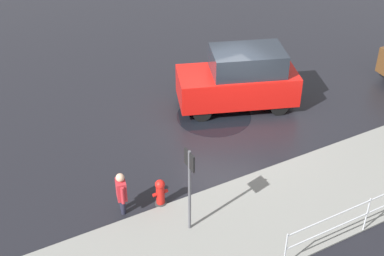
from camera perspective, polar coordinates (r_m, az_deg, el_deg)
ground_plane at (r=17.36m, az=3.84°, el=0.61°), size 60.00×60.00×0.00m
kerb_strip at (r=14.71m, az=12.55°, el=-7.26°), size 24.00×3.20×0.04m
moving_hatchback at (r=17.75m, az=5.12°, el=5.22°), size 4.25×2.95×2.06m
fire_hydrant at (r=13.96m, az=-3.40°, el=-6.89°), size 0.42×0.31×0.80m
pedestrian at (r=13.67m, az=-7.55°, el=-6.66°), size 0.32×0.56×1.22m
sign_post at (r=12.49m, az=-0.27°, el=-5.53°), size 0.07×0.44×2.40m
puddle_patch at (r=17.64m, az=2.34°, el=1.28°), size 2.46×2.46×0.01m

